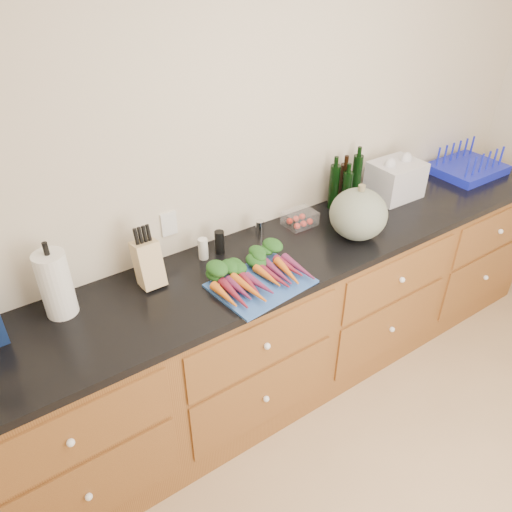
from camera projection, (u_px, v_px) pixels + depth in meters
wall_back at (267, 159)px, 2.61m from camera, size 4.10×0.05×2.60m
cabinets at (298, 317)px, 2.86m from camera, size 3.60×0.64×0.90m
countertop at (302, 248)px, 2.60m from camera, size 3.64×0.62×0.04m
cutting_board at (261, 283)px, 2.30m from camera, size 0.47×0.37×0.01m
carrots at (256, 274)px, 2.31m from camera, size 0.43×0.32×0.06m
squash at (358, 214)px, 2.58m from camera, size 0.30×0.30×0.27m
paper_towel at (56, 284)px, 2.06m from camera, size 0.13×0.13×0.30m
knife_block at (148, 264)px, 2.26m from camera, size 0.11×0.11×0.22m
grinder_salt at (203, 249)px, 2.45m from camera, size 0.05×0.05×0.11m
grinder_pepper at (220, 242)px, 2.50m from camera, size 0.05×0.05×0.12m
canister_chrome at (260, 229)px, 2.62m from camera, size 0.04×0.04×0.10m
tomato_box at (300, 218)px, 2.74m from camera, size 0.17×0.13×0.08m
bottles at (345, 185)px, 2.89m from camera, size 0.23×0.12×0.28m
grocery_bag at (395, 180)px, 2.99m from camera, size 0.30×0.24×0.22m
dish_rack at (467, 167)px, 3.31m from camera, size 0.45×0.36×0.18m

